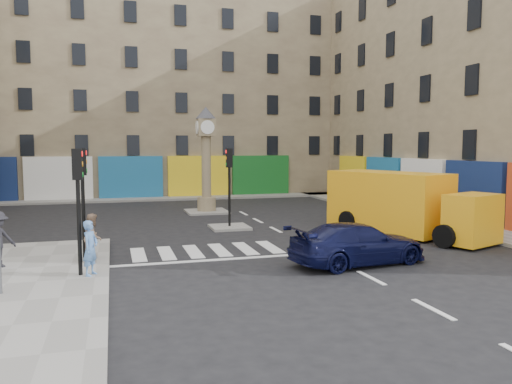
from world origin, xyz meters
name	(u,v)px	position (x,y,z in m)	size (l,w,h in m)	color
ground	(341,263)	(0.00, 0.00, 0.00)	(120.00, 120.00, 0.00)	black
sidewalk_right	(403,213)	(8.70, 10.00, 0.07)	(2.60, 30.00, 0.15)	gray
sidewalk_far	(160,198)	(-4.00, 22.20, 0.07)	(32.00, 2.40, 0.15)	gray
island_near	(230,227)	(-2.00, 8.00, 0.06)	(1.80, 1.80, 0.12)	gray
island_far	(207,212)	(-2.00, 14.00, 0.06)	(2.40, 2.40, 0.12)	gray
building_right	(499,78)	(15.00, 10.00, 8.00)	(10.00, 30.00, 16.00)	#998664
building_far	(152,91)	(-4.00, 28.00, 8.50)	(32.00, 10.00, 17.00)	gray
traffic_light_left_near	(78,191)	(-8.30, 0.20, 2.62)	(0.28, 0.22, 3.70)	black
traffic_light_left_far	(83,185)	(-8.30, 2.60, 2.62)	(0.28, 0.22, 3.70)	black
traffic_light_island	(229,174)	(-2.00, 8.00, 2.59)	(0.28, 0.22, 3.70)	black
clock_pillar	(206,153)	(-2.00, 14.00, 3.55)	(1.20, 1.20, 6.10)	#998664
navy_sedan	(358,244)	(0.46, -0.27, 0.69)	(1.94, 4.77, 1.38)	black
yellow_van	(402,204)	(4.99, 4.29, 1.37)	(4.71, 7.88, 2.75)	#F5A414
pedestrian_blue	(90,248)	(-8.00, 0.08, 0.96)	(0.59, 0.39, 1.62)	#5482C1
pedestrian_tan	(93,237)	(-8.00, 2.17, 0.92)	(0.75, 0.59, 1.55)	#9B795F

